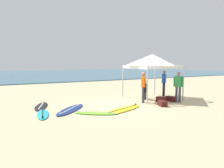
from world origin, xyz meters
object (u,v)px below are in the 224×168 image
(surfboard_lime, at_px, (96,113))
(person_green, at_px, (178,85))
(gear_bag_near_tent, at_px, (162,103))
(gear_bag_by_pole, at_px, (171,99))
(surfboard_navy, at_px, (71,109))
(surfboard_black, at_px, (41,106))
(person_orange, at_px, (143,85))
(person_blue, at_px, (164,81))
(surfboard_yellow, at_px, (124,109))
(person_black, at_px, (145,89))
(canopy_tent, at_px, (152,60))
(surfboard_cyan, at_px, (43,114))
(gear_bag_on_sand, at_px, (161,99))

(surfboard_lime, xyz_separation_m, person_green, (5.10, 0.29, 0.95))
(gear_bag_near_tent, xyz_separation_m, gear_bag_by_pole, (1.31, 0.77, 0.00))
(surfboard_navy, xyz_separation_m, surfboard_black, (-1.13, 1.38, 0.00))
(person_orange, height_order, gear_bag_near_tent, person_orange)
(surfboard_lime, relative_size, person_orange, 1.13)
(person_green, xyz_separation_m, gear_bag_by_pole, (-0.13, 0.41, -0.85))
(person_blue, distance_m, gear_bag_near_tent, 3.38)
(surfboard_lime, distance_m, person_green, 5.20)
(surfboard_yellow, xyz_separation_m, gear_bag_by_pole, (3.52, 0.61, 0.10))
(gear_bag_near_tent, bearing_deg, person_black, 82.10)
(person_blue, height_order, person_black, person_blue)
(person_blue, bearing_deg, canopy_tent, -163.08)
(surfboard_lime, bearing_deg, surfboard_cyan, 158.19)
(surfboard_navy, distance_m, person_blue, 6.84)
(canopy_tent, distance_m, surfboard_black, 6.90)
(canopy_tent, bearing_deg, surfboard_navy, -171.84)
(surfboard_navy, distance_m, surfboard_yellow, 2.51)
(surfboard_yellow, relative_size, person_orange, 1.53)
(surfboard_black, distance_m, gear_bag_near_tent, 6.19)
(person_black, bearing_deg, gear_bag_on_sand, -66.49)
(person_black, height_order, gear_bag_near_tent, person_black)
(surfboard_black, height_order, person_black, person_black)
(surfboard_yellow, relative_size, surfboard_black, 1.23)
(surfboard_cyan, bearing_deg, person_green, -4.39)
(surfboard_cyan, distance_m, person_orange, 5.50)
(gear_bag_by_pole, bearing_deg, surfboard_lime, -171.91)
(surfboard_yellow, bearing_deg, surfboard_black, 143.96)
(gear_bag_by_pole, bearing_deg, surfboard_cyan, 178.86)
(surfboard_navy, xyz_separation_m, surfboard_lime, (0.81, -1.17, 0.00))
(person_blue, relative_size, gear_bag_on_sand, 2.85)
(surfboard_lime, distance_m, gear_bag_by_pole, 5.02)
(person_orange, distance_m, gear_bag_near_tent, 1.50)
(gear_bag_near_tent, bearing_deg, surfboard_cyan, 171.00)
(surfboard_black, bearing_deg, surfboard_cyan, -95.90)
(canopy_tent, distance_m, person_black, 1.83)
(surfboard_lime, height_order, gear_bag_by_pole, gear_bag_by_pole)
(gear_bag_on_sand, bearing_deg, surfboard_lime, -169.28)
(surfboard_navy, distance_m, person_green, 6.05)
(person_orange, bearing_deg, surfboard_black, 164.50)
(surfboard_cyan, relative_size, gear_bag_on_sand, 3.11)
(surfboard_lime, xyz_separation_m, surfboard_yellow, (1.45, 0.09, -0.00))
(surfboard_cyan, relative_size, gear_bag_near_tent, 3.11)
(canopy_tent, xyz_separation_m, gear_bag_by_pole, (0.45, -1.23, -2.24))
(person_green, relative_size, gear_bag_on_sand, 2.85)
(person_orange, bearing_deg, person_green, -24.23)
(gear_bag_near_tent, bearing_deg, surfboard_navy, 164.48)
(person_black, bearing_deg, person_blue, 15.36)
(person_blue, bearing_deg, surfboard_black, 178.45)
(surfboard_lime, bearing_deg, gear_bag_by_pole, 8.09)
(surfboard_navy, distance_m, gear_bag_near_tent, 4.64)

